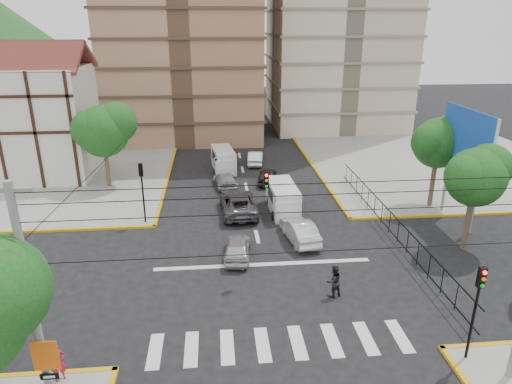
{
  "coord_description": "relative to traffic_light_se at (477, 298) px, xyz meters",
  "views": [
    {
      "loc": [
        -2.67,
        -22.76,
        13.71
      ],
      "look_at": [
        -0.26,
        2.97,
        4.0
      ],
      "focal_mm": 32.0,
      "sensor_mm": 36.0,
      "label": 1
    }
  ],
  "objects": [
    {
      "name": "tree_park_c",
      "position": [
        6.29,
        16.81,
        2.22
      ],
      "size": [
        4.65,
        3.8,
        7.25
      ],
      "color": "#473828",
      "rests_on": "ground"
    },
    {
      "name": "crosswalk_stripes",
      "position": [
        -7.8,
        1.8,
        -3.11
      ],
      "size": [
        12.0,
        2.4,
        0.01
      ],
      "primitive_type": "cube",
      "color": "silver",
      "rests_on": "ground"
    },
    {
      "name": "van_right_lane",
      "position": [
        -5.44,
        16.72,
        -2.06
      ],
      "size": [
        2.07,
        4.86,
        2.16
      ],
      "rotation": [
        0.0,
        0.0,
        0.04
      ],
      "color": "silver",
      "rests_on": "ground"
    },
    {
      "name": "park_fence",
      "position": [
        1.2,
        12.3,
        -3.11
      ],
      "size": [
        0.1,
        22.5,
        1.66
      ],
      "primitive_type": null,
      "color": "black",
      "rests_on": "ground"
    },
    {
      "name": "car_white_front_right",
      "position": [
        -5.05,
        11.96,
        -2.39
      ],
      "size": [
        2.2,
        4.56,
        1.44
      ],
      "primitive_type": "imported",
      "rotation": [
        0.0,
        0.0,
        3.3
      ],
      "color": "silver",
      "rests_on": "ground"
    },
    {
      "name": "traffic_light_hanging",
      "position": [
        -7.8,
        5.76,
        2.79
      ],
      "size": [
        18.0,
        9.12,
        0.92
      ],
      "color": "black",
      "rests_on": "ground"
    },
    {
      "name": "sidewalk_nw",
      "position": [
        -27.8,
        27.8,
        -3.04
      ],
      "size": [
        26.0,
        26.0,
        0.15
      ],
      "primitive_type": "cube",
      "color": "gray",
      "rests_on": "ground"
    },
    {
      "name": "ground",
      "position": [
        -7.8,
        7.8,
        -3.11
      ],
      "size": [
        160.0,
        160.0,
        0.0
      ],
      "primitive_type": "plane",
      "color": "black",
      "rests_on": "ground"
    },
    {
      "name": "sidewalk_ne",
      "position": [
        12.2,
        27.8,
        -3.04
      ],
      "size": [
        26.0,
        26.0,
        0.15
      ],
      "primitive_type": "cube",
      "color": "gray",
      "rests_on": "ground"
    },
    {
      "name": "tree_tudor",
      "position": [
        -19.7,
        23.81,
        2.11
      ],
      "size": [
        5.39,
        4.4,
        7.43
      ],
      "color": "#473828",
      "rests_on": "ground"
    },
    {
      "name": "pedestrian_crosswalk",
      "position": [
        -4.47,
        5.33,
        -2.21
      ],
      "size": [
        1.06,
        0.95,
        1.8
      ],
      "primitive_type": "imported",
      "rotation": [
        0.0,
        0.0,
        3.5
      ],
      "color": "black",
      "rests_on": "ground"
    },
    {
      "name": "car_silver_rear_left",
      "position": [
        -9.65,
        22.98,
        -2.5
      ],
      "size": [
        2.32,
        4.41,
        1.22
      ],
      "primitive_type": "imported",
      "rotation": [
        0.0,
        0.0,
        3.29
      ],
      "color": "#B2B3B7",
      "rests_on": "ground"
    },
    {
      "name": "district_sign",
      "position": [
        -16.6,
        -1.44,
        -0.66
      ],
      "size": [
        0.9,
        0.12,
        3.2
      ],
      "color": "slate",
      "rests_on": "ground"
    },
    {
      "name": "tudor_building",
      "position": [
        -26.8,
        27.8,
        2.14
      ],
      "size": [
        10.8,
        8.05,
        12.23
      ],
      "color": "silver",
      "rests_on": "ground"
    },
    {
      "name": "billboard",
      "position": [
        6.65,
        13.8,
        2.89
      ],
      "size": [
        0.36,
        6.2,
        8.1
      ],
      "color": "slate",
      "rests_on": "ground"
    },
    {
      "name": "utility_pole_sw",
      "position": [
        -16.8,
        -1.2,
        1.65
      ],
      "size": [
        1.4,
        0.28,
        9.0
      ],
      "color": "slate",
      "rests_on": "ground"
    },
    {
      "name": "car_silver_front_left",
      "position": [
        -9.28,
        10.05,
        -2.45
      ],
      "size": [
        1.91,
        4.0,
        1.32
      ],
      "primitive_type": "imported",
      "rotation": [
        0.0,
        0.0,
        3.05
      ],
      "color": "silver",
      "rests_on": "ground"
    },
    {
      "name": "van_left_lane",
      "position": [
        -9.66,
        27.6,
        -2.1
      ],
      "size": [
        2.4,
        4.84,
        2.09
      ],
      "rotation": [
        0.0,
        0.0,
        0.13
      ],
      "color": "silver",
      "rests_on": "ground"
    },
    {
      "name": "traffic_light_se",
      "position": [
        0.0,
        0.0,
        0.0
      ],
      "size": [
        0.28,
        0.22,
        4.4
      ],
      "color": "black",
      "rests_on": "ground"
    },
    {
      "name": "car_white_rear_right",
      "position": [
        -6.37,
        29.55,
        -2.44
      ],
      "size": [
        1.9,
        4.25,
        1.35
      ],
      "primitive_type": "imported",
      "rotation": [
        0.0,
        0.0,
        3.03
      ],
      "color": "white",
      "rests_on": "ground"
    },
    {
      "name": "car_grey_mid_left",
      "position": [
        -8.83,
        17.01,
        -2.34
      ],
      "size": [
        2.84,
        5.68,
        1.54
      ],
      "primitive_type": "imported",
      "rotation": [
        0.0,
        0.0,
        3.19
      ],
      "color": "#55575D",
      "rests_on": "ground"
    },
    {
      "name": "traffic_light_nw",
      "position": [
        -15.6,
        15.6,
        0.0
      ],
      "size": [
        0.28,
        0.22,
        4.4
      ],
      "color": "black",
      "rests_on": "ground"
    },
    {
      "name": "tree_park_a",
      "position": [
        5.28,
        9.81,
        1.9
      ],
      "size": [
        4.41,
        3.6,
        6.83
      ],
      "color": "#473828",
      "rests_on": "ground"
    },
    {
      "name": "car_darkgrey_mid_right",
      "position": [
        -5.81,
        23.67,
        -2.44
      ],
      "size": [
        2.23,
        4.16,
        1.34
      ],
      "primitive_type": "imported",
      "rotation": [
        0.0,
        0.0,
        2.97
      ],
      "color": "#242527",
      "rests_on": "ground"
    },
    {
      "name": "stop_line",
      "position": [
        -7.8,
        9.0,
        -3.11
      ],
      "size": [
        13.0,
        0.4,
        0.01
      ],
      "primitive_type": "cube",
      "color": "silver",
      "rests_on": "ground"
    },
    {
      "name": "pedestrian_sw_corner",
      "position": [
        -16.97,
        0.3,
        -2.13
      ],
      "size": [
        0.73,
        0.64,
        1.67
      ],
      "primitive_type": "imported",
      "rotation": [
        0.0,
        0.0,
        0.49
      ],
      "color": "#AE1A44",
      "rests_on": "sidewalk_sw"
    }
  ]
}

